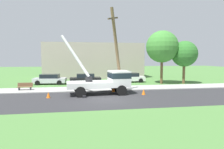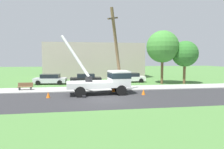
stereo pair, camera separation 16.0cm
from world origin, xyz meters
TOP-DOWN VIEW (x-y plane):
  - ground_plane at (0.00, 12.00)m, footprint 120.00×120.00m
  - road_asphalt at (0.00, 0.00)m, footprint 80.00×7.75m
  - sidewalk_strip at (0.00, 5.56)m, footprint 80.00×3.38m
  - utility_truck at (0.42, 2.35)m, footprint 6.92×3.22m
  - leaning_utility_pole at (1.67, 3.39)m, footprint 2.09×2.36m
  - traffic_cone_ahead at (4.00, 1.27)m, footprint 0.36×0.36m
  - traffic_cone_behind at (-5.11, 1.18)m, footprint 0.36×0.36m
  - traffic_cone_curbside at (1.31, 3.39)m, footprint 0.36×0.36m
  - parked_sedan_silver at (-6.43, 10.98)m, footprint 4.55×2.29m
  - parked_sedan_black at (-1.49, 11.02)m, footprint 4.42×2.06m
  - parked_sedan_white at (5.23, 11.48)m, footprint 4.45×2.10m
  - park_bench at (-8.31, 5.63)m, footprint 1.60×0.45m
  - roadside_tree_near at (9.23, 8.96)m, footprint 4.50×4.50m
  - roadside_tree_far at (12.39, 8.49)m, footprint 3.64×3.64m
  - lowrise_building_backdrop at (0.36, 19.84)m, footprint 18.00×6.00m

SIDE VIEW (x-z plane):
  - ground_plane at x=0.00m, z-range 0.00..0.00m
  - road_asphalt at x=0.00m, z-range 0.00..0.01m
  - sidewalk_strip at x=0.00m, z-range 0.00..0.10m
  - traffic_cone_ahead at x=4.00m, z-range 0.00..0.56m
  - traffic_cone_behind at x=-5.11m, z-range 0.00..0.56m
  - traffic_cone_curbside at x=1.31m, z-range 0.00..0.56m
  - park_bench at x=-8.31m, z-range 0.01..0.91m
  - parked_sedan_silver at x=-6.43m, z-range 0.00..1.42m
  - parked_sedan_black at x=-1.49m, z-range 0.00..1.42m
  - parked_sedan_white at x=5.23m, z-range 0.00..1.42m
  - utility_truck at x=0.42m, z-range -1.58..4.40m
  - lowrise_building_backdrop at x=0.36m, z-range 0.00..6.40m
  - roadside_tree_far at x=12.39m, z-range 1.20..7.28m
  - leaning_utility_pole at x=1.67m, z-range 0.12..8.94m
  - roadside_tree_near at x=9.23m, z-range 1.49..9.01m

